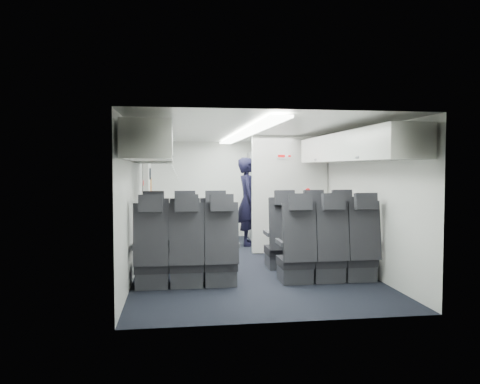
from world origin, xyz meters
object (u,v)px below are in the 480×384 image
object	(u,v)px
galley_unit	(267,195)
flight_attendant	(248,201)
seat_row_mid	(259,254)
carry_on_bag	(157,152)
boarding_door	(147,200)
seat_row_front	(248,244)

from	to	relation	value
galley_unit	flight_attendant	world-z (taller)	galley_unit
seat_row_mid	flight_attendant	size ratio (longest dim) A/B	1.88
flight_attendant	carry_on_bag	world-z (taller)	carry_on_bag
seat_row_mid	boarding_door	size ratio (longest dim) A/B	1.79
seat_row_mid	flight_attendant	xyz separation A→B (m)	(0.35, 3.17, 0.48)
carry_on_bag	galley_unit	bearing A→B (deg)	64.63
galley_unit	carry_on_bag	distance (m)	3.74
flight_attendant	carry_on_bag	size ratio (longest dim) A/B	4.61
seat_row_mid	flight_attendant	bearing A→B (deg)	83.74
seat_row_front	boarding_door	distance (m)	2.71
flight_attendant	boarding_door	bearing A→B (deg)	100.48
seat_row_front	boarding_door	size ratio (longest dim) A/B	1.79
seat_row_mid	boarding_door	xyz separation A→B (m)	(-1.64, 2.99, 0.55)
galley_unit	flight_attendant	distance (m)	1.15
galley_unit	carry_on_bag	xyz separation A→B (m)	(-2.33, -2.79, 0.87)
seat_row_front	carry_on_bag	world-z (taller)	carry_on_bag
seat_row_front	flight_attendant	world-z (taller)	flight_attendant
seat_row_mid	carry_on_bag	xyz separation A→B (m)	(-1.38, 1.36, 1.42)
seat_row_mid	carry_on_bag	distance (m)	2.41
seat_row_mid	galley_unit	xyz separation A→B (m)	(0.95, 4.15, 0.55)
galley_unit	boarding_door	size ratio (longest dim) A/B	1.02
seat_row_mid	seat_row_front	bearing A→B (deg)	90.00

